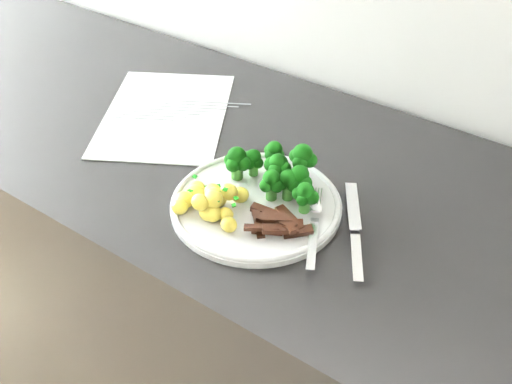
# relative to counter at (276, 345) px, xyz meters

# --- Properties ---
(counter) EXTENTS (2.34, 0.59, 0.88)m
(counter) POSITION_rel_counter_xyz_m (0.00, 0.00, 0.00)
(counter) COLOR black
(counter) RESTS_ON ground
(recipe_paper) EXTENTS (0.35, 0.38, 0.00)m
(recipe_paper) POSITION_rel_counter_xyz_m (-0.28, 0.04, 0.44)
(recipe_paper) COLOR white
(recipe_paper) RESTS_ON counter
(plate) EXTENTS (0.26, 0.26, 0.01)m
(plate) POSITION_rel_counter_xyz_m (0.01, -0.09, 0.45)
(plate) COLOR white
(plate) RESTS_ON counter
(broccoli) EXTENTS (0.17, 0.11, 0.07)m
(broccoli) POSITION_rel_counter_xyz_m (0.02, -0.04, 0.49)
(broccoli) COLOR #2C631E
(broccoli) RESTS_ON plate
(potatoes) EXTENTS (0.12, 0.10, 0.04)m
(potatoes) POSITION_rel_counter_xyz_m (-0.04, -0.14, 0.47)
(potatoes) COLOR #E6CC51
(potatoes) RESTS_ON plate
(beef_strips) EXTENTS (0.11, 0.08, 0.02)m
(beef_strips) POSITION_rel_counter_xyz_m (0.07, -0.11, 0.46)
(beef_strips) COLOR black
(beef_strips) RESTS_ON plate
(fork) EXTENTS (0.09, 0.16, 0.02)m
(fork) POSITION_rel_counter_xyz_m (0.12, -0.10, 0.46)
(fork) COLOR silver
(fork) RESTS_ON plate
(knife) EXTENTS (0.12, 0.19, 0.02)m
(knife) POSITION_rel_counter_xyz_m (0.17, -0.07, 0.45)
(knife) COLOR silver
(knife) RESTS_ON plate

